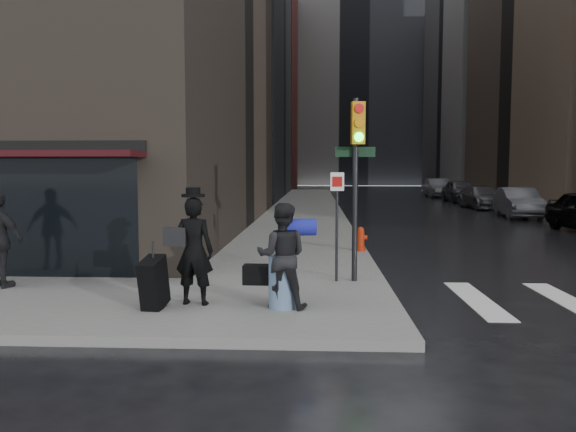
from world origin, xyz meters
The scene contains 14 objects.
ground centered at (0.00, 0.00, 0.00)m, with size 140.00×140.00×0.00m, color black.
sidewalk_left centered at (0.00, 27.00, 0.07)m, with size 4.00×50.00×0.15m, color slate.
sidewalk_right centered at (13.50, 27.00, 0.07)m, with size 3.00×50.00×0.15m, color slate.
bldg_left_far centered at (-13.00, 62.00, 13.00)m, with size 22.00×20.00×26.00m, color maroon.
bldg_right_far centered at (26.00, 58.00, 12.50)m, with size 22.00×20.00×25.00m, color gray.
bldg_distant centered at (6.00, 78.00, 16.00)m, with size 40.00×12.00×32.00m, color gray.
man_overcoat centered at (-1.51, -0.24, 0.97)m, with size 1.10×0.95×1.95m.
man_jeans centered at (0.05, -0.35, 0.99)m, with size 1.19×0.66×1.68m.
traffic_light centered at (1.34, 1.82, 2.46)m, with size 0.89×0.47×3.57m.
fire_hydrant centered at (1.80, 6.01, 0.44)m, with size 0.37×0.29×0.66m.
parked_car_2 centered at (10.43, 18.58, 0.73)m, with size 1.55×4.44×1.46m, color #525257.
parked_car_3 centered at (10.57, 25.07, 0.67)m, with size 1.89×4.65×1.35m, color #46474B.
parked_car_4 centered at (10.94, 31.56, 0.81)m, with size 1.92×4.78×1.63m, color #424348.
parked_car_5 centered at (10.75, 38.05, 0.79)m, with size 1.68×4.81×1.58m, color #4E4E53.
Camera 1 is at (0.58, -9.12, 2.36)m, focal length 35.00 mm.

